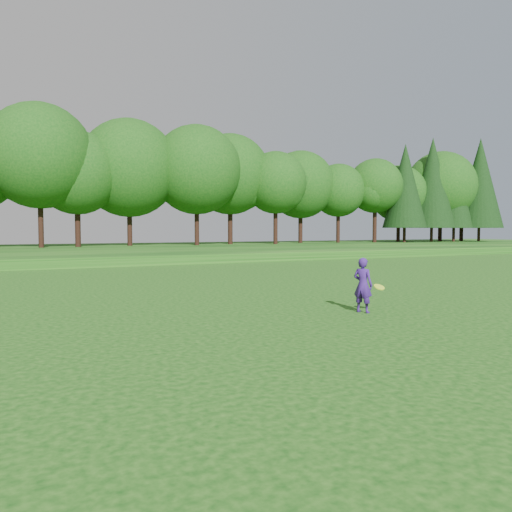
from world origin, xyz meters
name	(u,v)px	position (x,y,z in m)	size (l,w,h in m)	color
ground	(347,315)	(0.00, 0.00, 0.00)	(140.00, 140.00, 0.00)	#0C3F0D
berm	(96,251)	(0.00, 34.00, 0.30)	(130.00, 30.00, 0.60)	#0C3F0D
walking_path	(139,265)	(0.00, 20.00, 0.02)	(130.00, 1.60, 0.04)	gray
treeline	(87,165)	(0.00, 38.00, 8.10)	(104.00, 7.00, 15.00)	#0F4310
woman	(363,285)	(0.61, 0.15, 0.71)	(0.71, 0.71, 1.42)	#3A1A76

